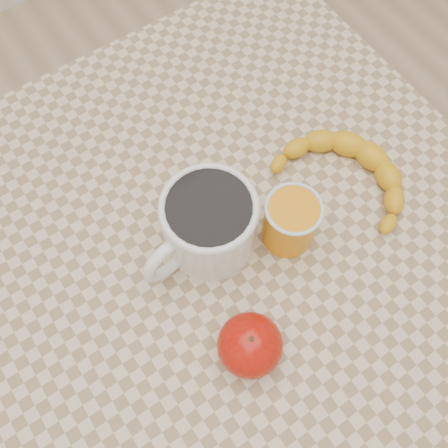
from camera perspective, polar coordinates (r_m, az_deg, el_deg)
ground at (r=1.43m, az=0.00°, el=-12.72°), size 3.00×3.00×0.00m
table at (r=0.79m, az=0.00°, el=-3.13°), size 0.80×0.80×0.75m
coffee_mug at (r=0.65m, az=-1.88°, el=0.04°), size 0.18×0.14×0.11m
orange_juice_glass at (r=0.67m, az=7.60°, el=0.27°), size 0.08×0.08×0.09m
apple at (r=0.63m, az=2.99°, el=-13.65°), size 0.11×0.11×0.08m
banana at (r=0.75m, az=13.96°, el=5.44°), size 0.27×0.31×0.04m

